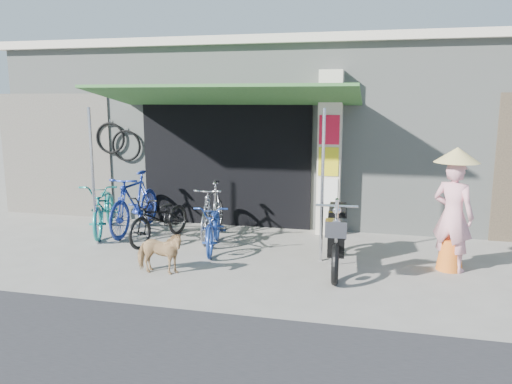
% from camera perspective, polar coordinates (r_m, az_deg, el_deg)
% --- Properties ---
extents(ground, '(80.00, 80.00, 0.00)m').
position_cam_1_polar(ground, '(7.39, -0.29, -9.11)').
color(ground, gray).
rests_on(ground, ground).
extents(bicycle_shop, '(12.30, 5.30, 3.66)m').
position_cam_1_polar(bicycle_shop, '(11.99, 5.51, 7.40)').
color(bicycle_shop, gray).
rests_on(bicycle_shop, ground).
extents(shop_pillar, '(0.42, 0.44, 3.00)m').
position_cam_1_polar(shop_pillar, '(9.29, 8.42, 4.34)').
color(shop_pillar, beige).
rests_on(shop_pillar, ground).
extents(awning, '(4.60, 1.88, 2.72)m').
position_cam_1_polar(awning, '(8.77, -3.59, 10.72)').
color(awning, '#2D5E2A').
rests_on(awning, ground).
extents(neighbour_left, '(2.60, 0.06, 2.60)m').
position_cam_1_polar(neighbour_left, '(11.54, -21.94, 3.90)').
color(neighbour_left, '#6B665B').
rests_on(neighbour_left, ground).
extents(bike_teal, '(1.25, 1.98, 0.98)m').
position_cam_1_polar(bike_teal, '(9.79, -16.93, -1.66)').
color(bike_teal, '#1B7B74').
rests_on(bike_teal, ground).
extents(bike_blue, '(0.56, 1.90, 1.14)m').
position_cam_1_polar(bike_blue, '(9.65, -13.69, -1.20)').
color(bike_blue, '#213598').
rests_on(bike_blue, ground).
extents(bike_black, '(0.92, 1.72, 0.86)m').
position_cam_1_polar(bike_black, '(8.95, -10.90, -2.92)').
color(bike_black, black).
rests_on(bike_black, ground).
extents(bike_silver, '(0.64, 1.74, 1.02)m').
position_cam_1_polar(bike_silver, '(8.98, -5.00, -2.20)').
color(bike_silver, '#99999D').
rests_on(bike_silver, ground).
extents(bike_navy, '(0.84, 1.62, 0.81)m').
position_cam_1_polar(bike_navy, '(8.36, -4.81, -3.88)').
color(bike_navy, navy).
rests_on(bike_navy, ground).
extents(street_dog, '(0.76, 0.36, 0.63)m').
position_cam_1_polar(street_dog, '(7.35, -11.01, -6.83)').
color(street_dog, '#93804E').
rests_on(street_dog, ground).
extents(moped, '(0.56, 1.96, 1.11)m').
position_cam_1_polar(moped, '(7.55, 9.22, -4.81)').
color(moped, black).
rests_on(moped, ground).
extents(nun, '(0.71, 0.64, 1.82)m').
position_cam_1_polar(nun, '(7.78, 21.61, -2.00)').
color(nun, pink).
rests_on(nun, ground).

